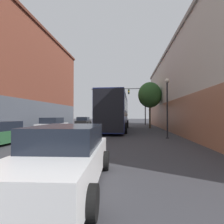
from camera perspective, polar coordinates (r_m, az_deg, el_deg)
name	(u,v)px	position (r m, az deg, el deg)	size (l,w,h in m)	color
lane_center_line	(95,132)	(17.71, -5.72, -6.37)	(0.14, 45.30, 0.01)	silver
building_left_brick	(1,77)	(24.06, -32.55, 9.68)	(9.81, 24.12, 11.87)	brown
building_right_storefront	(202,87)	(19.91, 27.22, 7.14)	(6.82, 29.72, 8.67)	beige
bus	(115,111)	(19.25, 1.04, 0.36)	(2.90, 11.90, 3.79)	navy
hatchback_foreground	(65,157)	(4.39, -15.19, -14.09)	(2.06, 4.14, 1.39)	silver
parked_car_left_near	(53,125)	(19.24, -18.83, -3.93)	(2.16, 4.17, 1.40)	silver
parked_car_left_mid	(83,121)	(29.01, -9.34, -3.03)	(2.21, 3.95, 1.36)	black
traffic_signal_gantry	(127,96)	(30.10, 4.79, 5.12)	(9.37, 0.36, 6.49)	#333338
street_lamp	(167,103)	(13.02, 17.59, 2.96)	(0.33, 0.33, 4.28)	black
street_tree_near	(150,95)	(22.82, 12.23, 5.43)	(2.96, 2.66, 5.86)	brown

